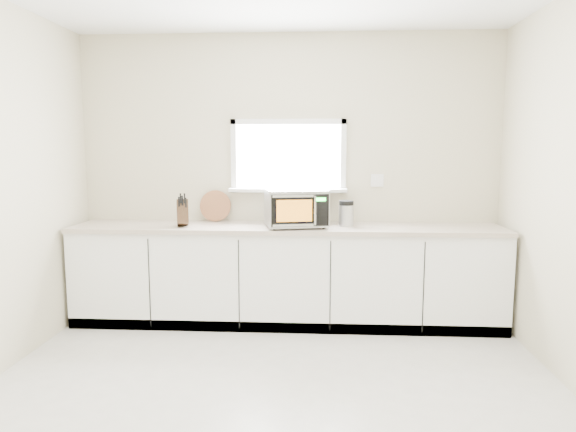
{
  "coord_description": "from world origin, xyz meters",
  "views": [
    {
      "loc": [
        0.29,
        -2.95,
        1.63
      ],
      "look_at": [
        0.02,
        1.55,
        1.03
      ],
      "focal_mm": 32.0,
      "sensor_mm": 36.0,
      "label": 1
    }
  ],
  "objects": [
    {
      "name": "ground",
      "position": [
        0.0,
        0.0,
        0.0
      ],
      "size": [
        4.0,
        4.0,
        0.0
      ],
      "primitive_type": "plane",
      "color": "beige",
      "rests_on": "ground"
    },
    {
      "name": "microwave",
      "position": [
        0.09,
        1.62,
        1.1
      ],
      "size": [
        0.6,
        0.52,
        0.34
      ],
      "rotation": [
        0.0,
        0.0,
        0.23
      ],
      "color": "black",
      "rests_on": "countertop"
    },
    {
      "name": "back_wall",
      "position": [
        0.0,
        2.0,
        1.36
      ],
      "size": [
        4.0,
        0.17,
        2.7
      ],
      "color": "beige",
      "rests_on": "ground"
    },
    {
      "name": "countertop",
      "position": [
        0.0,
        1.69,
        0.9
      ],
      "size": [
        3.92,
        0.64,
        0.04
      ],
      "primitive_type": "cube",
      "color": "#BEB59D",
      "rests_on": "cabinets"
    },
    {
      "name": "knife_block",
      "position": [
        -0.94,
        1.59,
        1.05
      ],
      "size": [
        0.16,
        0.23,
        0.31
      ],
      "rotation": [
        0.0,
        0.0,
        0.29
      ],
      "color": "#452D18",
      "rests_on": "countertop"
    },
    {
      "name": "cutting_board",
      "position": [
        -0.71,
        1.94,
        1.07
      ],
      "size": [
        0.3,
        0.07,
        0.3
      ],
      "primitive_type": "cylinder",
      "rotation": [
        1.4,
        0.0,
        0.0
      ],
      "color": "brown",
      "rests_on": "countertop"
    },
    {
      "name": "cabinets",
      "position": [
        0.0,
        1.7,
        0.44
      ],
      "size": [
        3.92,
        0.6,
        0.88
      ],
      "primitive_type": "cube",
      "color": "white",
      "rests_on": "ground"
    },
    {
      "name": "coffee_grinder",
      "position": [
        0.55,
        1.71,
        1.04
      ],
      "size": [
        0.16,
        0.16,
        0.24
      ],
      "rotation": [
        0.0,
        0.0,
        -0.16
      ],
      "color": "#B1B3B8",
      "rests_on": "countertop"
    }
  ]
}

